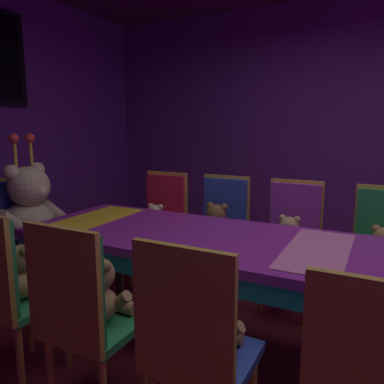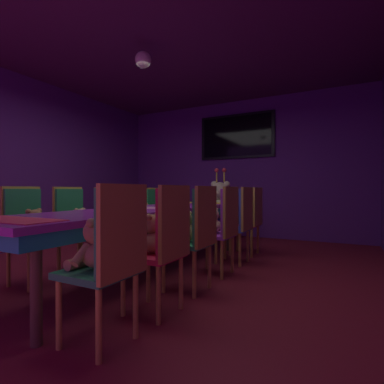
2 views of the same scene
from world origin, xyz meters
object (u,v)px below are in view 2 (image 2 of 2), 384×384
object	(u,v)px
teddy_left_1	(35,226)
teddy_right_4	(230,217)
chair_right_3	(224,222)
throne_chair	(223,209)
chair_left_2	(72,220)
teddy_right_0	(96,247)
wall_tv	(236,136)
teddy_right_1	(150,236)
pendant_light	(143,60)
chair_left_5	(156,211)
king_teddy_bear	(219,201)
teddy_right_3	(212,222)
banquet_table	(146,215)
chair_right_5	(252,214)
teddy_right_2	(185,229)
teddy_left_2	(81,222)
chair_left_4	(136,213)
teddy_left_5	(164,211)
chair_right_4	(241,217)
chair_left_3	(110,216)
chair_right_0	(114,249)
teddy_left_3	(118,217)
teddy_right_5	(243,215)
chair_right_1	(166,237)
teddy_left_4	(144,213)
chair_right_2	(199,228)
chair_left_1	(26,224)

from	to	relation	value
teddy_left_1	teddy_right_4	distance (m)	2.26
chair_right_3	throne_chair	world-z (taller)	same
teddy_left_1	throne_chair	size ratio (longest dim) A/B	0.33
chair_left_2	chair_right_3	bearing A→B (deg)	19.98
teddy_right_0	wall_tv	size ratio (longest dim) A/B	0.22
teddy_right_1	teddy_right_4	distance (m)	1.79
chair_right_3	teddy_right_4	size ratio (longest dim) A/B	2.84
teddy_right_1	pendant_light	distance (m)	2.41
chair_left_5	throne_chair	world-z (taller)	same
king_teddy_bear	teddy_right_0	bearing A→B (deg)	10.55
teddy_right_3	king_teddy_bear	distance (m)	2.02
banquet_table	chair_right_5	xyz separation A→B (m)	(0.82, 1.47, -0.06)
teddy_right_2	chair_right_3	distance (m)	0.65
chair_right_5	wall_tv	world-z (taller)	wall_tv
teddy_right_2	king_teddy_bear	bearing A→B (deg)	-74.67
chair_right_3	throne_chair	bearing A→B (deg)	-67.80
teddy_left_2	chair_left_4	bearing A→B (deg)	96.93
teddy_left_5	teddy_right_2	distance (m)	2.25
teddy_left_5	chair_right_4	distance (m)	1.63
chair_right_3	wall_tv	size ratio (longest dim) A/B	0.63
chair_left_4	teddy_right_0	xyz separation A→B (m)	(1.53, -2.34, -0.00)
chair_left_3	teddy_right_1	xyz separation A→B (m)	(1.54, -1.21, -0.01)
banquet_table	chair_right_0	world-z (taller)	chair_right_0
chair_left_3	teddy_left_3	world-z (taller)	chair_left_3
banquet_table	chair_right_5	distance (m)	1.68
teddy_right_5	wall_tv	bearing A→B (deg)	-67.56
chair_right_1	teddy_right_4	xyz separation A→B (m)	(-0.15, 1.79, 0.00)
king_teddy_bear	wall_tv	size ratio (longest dim) A/B	0.57
chair_left_3	throne_chair	bearing A→B (deg)	67.56
chair_left_3	teddy_left_3	distance (m)	0.15
chair_right_0	teddy_left_5	bearing A→B (deg)	-62.16
chair_right_4	teddy_right_0	bearing A→B (deg)	86.01
wall_tv	throne_chair	bearing A→B (deg)	-90.00
chair_left_2	teddy_right_1	world-z (taller)	chair_left_2
chair_left_3	throne_chair	distance (m)	2.21
teddy_left_4	teddy_left_5	bearing A→B (deg)	89.42
teddy_left_1	chair_right_4	bearing A→B (deg)	49.00
chair_right_4	pendant_light	distance (m)	2.31
chair_right_4	chair_left_2	bearing A→B (deg)	35.40
chair_right_0	chair_right_2	size ratio (longest dim) A/B	1.00
king_teddy_bear	chair_right_4	bearing A→B (deg)	32.88
chair_right_4	chair_right_5	size ratio (longest dim) A/B	1.00
chair_right_1	teddy_left_2	bearing A→B (deg)	-20.74
chair_left_1	chair_left_2	world-z (taller)	same
chair_right_1	chair_right_3	world-z (taller)	same
chair_left_3	chair_right_1	distance (m)	2.08
chair_left_1	throne_chair	xyz separation A→B (m)	(0.85, 3.25, 0.00)
throne_chair	wall_tv	bearing A→B (deg)	180.00
teddy_left_3	pendant_light	size ratio (longest dim) A/B	1.57
chair_left_3	chair_left_4	bearing A→B (deg)	90.91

